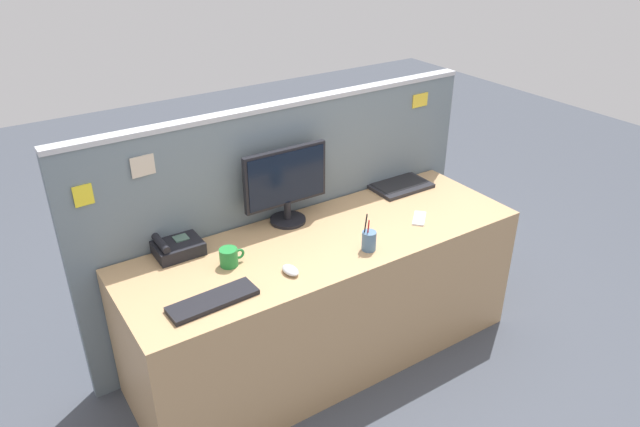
% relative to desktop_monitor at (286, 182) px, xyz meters
% --- Properties ---
extents(ground_plane, '(10.00, 10.00, 0.00)m').
position_rel_desktop_monitor_xyz_m(ground_plane, '(0.06, -0.27, -0.95)').
color(ground_plane, '#424751').
extents(desk, '(2.05, 0.68, 0.73)m').
position_rel_desktop_monitor_xyz_m(desk, '(0.06, -0.27, -0.59)').
color(desk, tan).
rests_on(desk, ground_plane).
extents(cubicle_divider, '(2.29, 0.08, 1.33)m').
position_rel_desktop_monitor_xyz_m(cubicle_divider, '(0.06, 0.11, -0.29)').
color(cubicle_divider, slate).
rests_on(cubicle_divider, ground_plane).
extents(desktop_monitor, '(0.46, 0.19, 0.40)m').
position_rel_desktop_monitor_xyz_m(desktop_monitor, '(0.00, 0.00, 0.00)').
color(desktop_monitor, black).
rests_on(desktop_monitor, desk).
extents(laptop, '(0.34, 0.28, 0.26)m').
position_rel_desktop_monitor_xyz_m(laptop, '(0.76, 0.06, -0.16)').
color(laptop, '#232328').
rests_on(laptop, desk).
extents(desk_phone, '(0.22, 0.18, 0.10)m').
position_rel_desktop_monitor_xyz_m(desk_phone, '(-0.60, 0.01, -0.19)').
color(desk_phone, black).
rests_on(desk_phone, desk).
extents(keyboard_main, '(0.39, 0.14, 0.02)m').
position_rel_desktop_monitor_xyz_m(keyboard_main, '(-0.62, -0.45, -0.21)').
color(keyboard_main, black).
rests_on(keyboard_main, desk).
extents(computer_mouse_right_hand, '(0.07, 0.10, 0.03)m').
position_rel_desktop_monitor_xyz_m(computer_mouse_right_hand, '(-0.24, -0.43, -0.21)').
color(computer_mouse_right_hand, silver).
rests_on(computer_mouse_right_hand, desk).
extents(pen_cup, '(0.07, 0.07, 0.19)m').
position_rel_desktop_monitor_xyz_m(pen_cup, '(0.18, -0.46, -0.17)').
color(pen_cup, '#4C7093').
rests_on(pen_cup, desk).
extents(cell_phone_white_slab, '(0.15, 0.15, 0.01)m').
position_rel_desktop_monitor_xyz_m(cell_phone_white_slab, '(0.59, -0.37, -0.22)').
color(cell_phone_white_slab, silver).
rests_on(cell_phone_white_slab, desk).
extents(coffee_mug, '(0.12, 0.08, 0.09)m').
position_rel_desktop_monitor_xyz_m(coffee_mug, '(-0.44, -0.22, -0.18)').
color(coffee_mug, '#238438').
rests_on(coffee_mug, desk).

